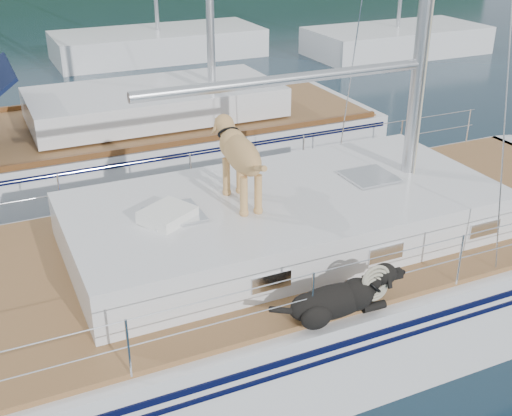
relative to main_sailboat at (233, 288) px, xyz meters
name	(u,v)px	position (x,y,z in m)	size (l,w,h in m)	color
ground	(227,334)	(-0.09, 0.00, -0.68)	(120.00, 120.00, 0.00)	black
main_sailboat	(233,288)	(0.00, 0.00, 0.00)	(12.00, 3.83, 14.01)	silver
neighbor_sailboat	(104,149)	(-0.32, 5.71, -0.05)	(11.00, 3.50, 13.30)	silver
bg_boat_center	(159,45)	(3.91, 16.00, -0.23)	(7.20, 3.00, 11.65)	silver
bg_boat_east	(396,41)	(11.91, 13.00, -0.22)	(6.40, 3.00, 11.65)	silver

